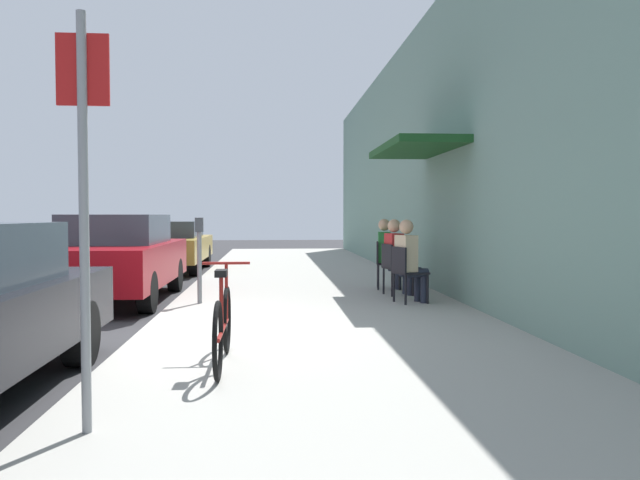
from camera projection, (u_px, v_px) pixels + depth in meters
ground_plane at (138, 342)px, 7.25m from camera, size 60.00×60.00×0.00m
sidewalk_slab at (318, 309)px, 9.41m from camera, size 4.50×32.00×0.12m
building_facade at (474, 138)px, 9.51m from camera, size 1.40×32.00×5.32m
parked_car_1 at (116, 257)px, 10.68m from camera, size 1.80×4.40×1.49m
parked_car_2 at (170, 245)px, 16.45m from camera, size 1.80×4.40×1.32m
parking_meter at (199, 254)px, 9.59m from camera, size 0.12×0.10×1.32m
street_sign at (84, 189)px, 3.84m from camera, size 0.32×0.06×2.60m
bicycle_0 at (223, 326)px, 5.62m from camera, size 0.46×1.71×0.90m
cafe_chair_0 at (406, 271)px, 9.62m from camera, size 0.55×0.55×0.87m
seated_patron_0 at (410, 258)px, 9.64m from camera, size 0.50×0.45×1.29m
cafe_chair_1 at (394, 266)px, 10.57m from camera, size 0.52×0.52×0.87m
seated_patron_1 at (397, 254)px, 10.58m from camera, size 0.48×0.43×1.29m
cafe_chair_2 at (384, 262)px, 11.48m from camera, size 0.50×0.50×0.87m
seated_patron_2 at (387, 251)px, 11.47m from camera, size 0.47×0.41×1.29m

